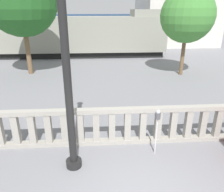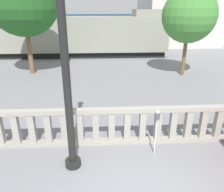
# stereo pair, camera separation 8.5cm
# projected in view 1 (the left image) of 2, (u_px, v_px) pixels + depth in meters

# --- Properties ---
(balustrade) EXTENTS (14.77, 0.24, 1.27)m
(balustrade) POSITION_uv_depth(u_px,v_px,m) (127.00, 126.00, 7.06)
(balustrade) COLOR #9E998E
(balustrade) RESTS_ON ground
(lamppost) EXTENTS (0.44, 0.44, 5.77)m
(lamppost) POSITION_uv_depth(u_px,v_px,m) (67.00, 74.00, 5.20)
(lamppost) COLOR black
(lamppost) RESTS_ON ground
(parking_meter) EXTENTS (0.16, 0.16, 1.48)m
(parking_meter) POSITION_uv_depth(u_px,v_px,m) (157.00, 119.00, 6.33)
(parking_meter) COLOR silver
(parking_meter) RESTS_ON ground
(train_near) EXTENTS (21.04, 3.05, 4.18)m
(train_near) POSITION_uv_depth(u_px,v_px,m) (53.00, 36.00, 20.06)
(train_near) COLOR black
(train_near) RESTS_ON ground
(train_far) EXTENTS (22.69, 2.77, 4.21)m
(train_far) POSITION_uv_depth(u_px,v_px,m) (101.00, 28.00, 28.96)
(train_far) COLOR black
(train_far) RESTS_ON ground
(tree_right) EXTENTS (3.35, 3.35, 5.46)m
(tree_right) POSITION_uv_depth(u_px,v_px,m) (187.00, 16.00, 13.58)
(tree_right) COLOR brown
(tree_right) RESTS_ON ground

